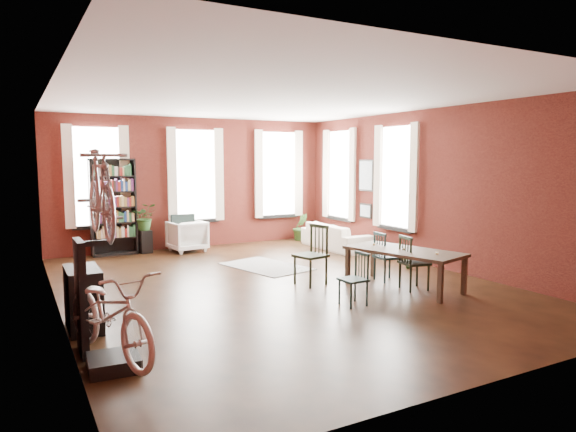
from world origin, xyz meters
TOP-DOWN VIEW (x-y plane):
  - room at (0.25, 0.62)m, footprint 9.00×9.04m
  - dining_table at (1.76, -1.22)m, footprint 1.38×2.12m
  - dining_chair_a at (0.42, -1.64)m, footprint 0.37×0.37m
  - dining_chair_b at (0.51, -0.24)m, footprint 0.58×0.58m
  - dining_chair_c at (1.87, -1.35)m, footprint 0.48×0.48m
  - dining_chair_d at (1.88, -0.65)m, footprint 0.44×0.44m
  - bookshelf at (-2.00, 4.30)m, footprint 1.00×0.32m
  - white_armchair at (-0.40, 3.96)m, footprint 0.87×0.82m
  - cream_sofa at (2.95, 2.60)m, footprint 0.61×2.08m
  - striped_rug at (0.48, 1.47)m, footprint 1.54×2.03m
  - bike_trainer at (-3.18, -2.41)m, footprint 0.54×0.54m
  - bike_wall_rack at (-3.40, -1.80)m, footprint 0.16×0.60m
  - console_table at (-3.28, -0.90)m, footprint 0.40×0.80m
  - plant_stand at (-1.33, 4.21)m, footprint 0.31×0.31m
  - plant_by_sofa at (2.80, 4.13)m, footprint 0.53×0.79m
  - plant_small at (2.91, -0.05)m, footprint 0.36×0.50m
  - bicycle_floor at (-3.20, -2.45)m, footprint 0.86×1.07m
  - bicycle_hung at (-3.15, -1.80)m, footprint 0.47×1.00m
  - plant_on_stand at (-1.32, 4.21)m, footprint 0.66×0.71m

SIDE VIEW (x-z plane):
  - striped_rug at x=0.48m, z-range 0.00..0.01m
  - bike_trainer at x=-3.18m, z-range 0.00..0.15m
  - plant_small at x=2.91m, z-range 0.00..0.16m
  - plant_by_sofa at x=2.80m, z-range 0.00..0.33m
  - plant_stand at x=-1.33m, z-range 0.00..0.54m
  - dining_table at x=1.76m, z-range 0.00..0.67m
  - dining_chair_a at x=0.42m, z-range 0.00..0.79m
  - console_table at x=-3.28m, z-range 0.00..0.80m
  - white_armchair at x=-0.40m, z-range 0.00..0.81m
  - cream_sofa at x=2.95m, z-range 0.00..0.81m
  - dining_chair_d at x=1.88m, z-range 0.00..0.88m
  - dining_chair_c at x=1.87m, z-range 0.00..0.91m
  - dining_chair_b at x=0.51m, z-range 0.00..1.04m
  - bike_wall_rack at x=-3.40m, z-range 0.00..1.30m
  - plant_on_stand at x=-1.32m, z-range 0.54..1.03m
  - bicycle_floor at x=-3.20m, z-range 0.15..1.94m
  - bookshelf at x=-2.00m, z-range 0.00..2.20m
  - bicycle_hung at x=-3.15m, z-range 1.30..2.96m
  - room at x=0.25m, z-range 0.53..3.75m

